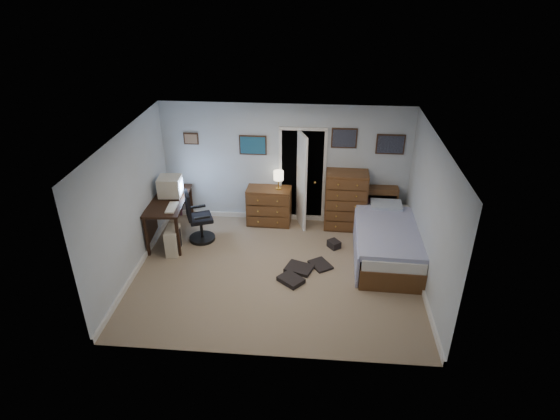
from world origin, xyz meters
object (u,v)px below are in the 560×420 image
object	(u,v)px
computer_desk	(164,208)
low_dresser	(269,206)
tall_dresser	(346,200)
office_chair	(198,222)
bed	(387,241)

from	to	relation	value
computer_desk	low_dresser	world-z (taller)	computer_desk
low_dresser	tall_dresser	world-z (taller)	tall_dresser
computer_desk	tall_dresser	distance (m)	3.62
office_chair	bed	world-z (taller)	office_chair
computer_desk	office_chair	world-z (taller)	office_chair
low_dresser	bed	size ratio (longest dim) A/B	0.41
office_chair	tall_dresser	distance (m)	2.99
low_dresser	tall_dresser	size ratio (longest dim) A/B	0.74
tall_dresser	bed	xyz separation A→B (m)	(0.73, -1.08, -0.27)
computer_desk	bed	size ratio (longest dim) A/B	0.67
office_chair	low_dresser	world-z (taller)	office_chair
computer_desk	tall_dresser	xyz separation A→B (m)	(3.55, 0.70, -0.03)
computer_desk	office_chair	xyz separation A→B (m)	(0.67, -0.08, -0.24)
computer_desk	bed	distance (m)	4.31
office_chair	computer_desk	bearing A→B (deg)	150.43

